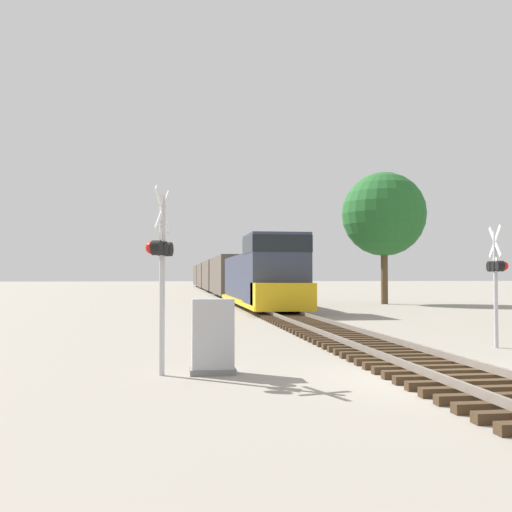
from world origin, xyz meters
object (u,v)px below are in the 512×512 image
Objects in this scene: tree_mid_background at (384,214)px; freight_train at (217,276)px; crossing_signal_near at (161,258)px; relay_cabinet at (213,337)px; crossing_signal_far at (497,272)px.

freight_train is at bearing 106.75° from tree_mid_background.
relay_cabinet is (1.08, 0.03, -1.63)m from crossing_signal_near.
freight_train is 57.34m from crossing_signal_far.
crossing_signal_near is 9.96m from crossing_signal_far.
tree_mid_background is (15.27, 28.69, 4.03)m from crossing_signal_near.
tree_mid_background is at bearing 63.65° from relay_cabinet.
crossing_signal_near is 1.11× the size of crossing_signal_far.
crossing_signal_far reaches higher than relay_cabinet.
tree_mid_background is at bearing -73.25° from freight_train.
freight_train reaches higher than crossing_signal_far.
freight_train is 57.70× the size of relay_cabinet.
tree_mid_background reaches higher than crossing_signal_far.
crossing_signal_near is (-5.66, -60.63, 0.42)m from freight_train.
crossing_signal_far is (9.36, 3.41, -0.25)m from crossing_signal_near.
freight_train is 60.79m from relay_cabinet.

